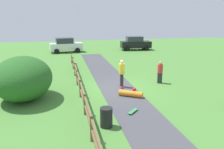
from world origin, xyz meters
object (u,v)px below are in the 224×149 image
skater_riding (122,72)px  parked_car_black (135,43)px  bush_large (23,78)px  parked_car_white (66,45)px  bystander_red (160,71)px  trash_bin (106,117)px  skateboard_loose (133,111)px  skater_fallen (131,93)px

skater_riding → parked_car_black: bearing=68.8°
bush_large → parked_car_black: (12.56, 17.22, -0.33)m
parked_car_white → parked_car_black: size_ratio=1.01×
bush_large → bystander_red: bush_large is taller
bystander_red → parked_car_black: bearing=78.2°
parked_car_white → parked_car_black: bearing=0.1°
trash_bin → parked_car_black: bearing=68.7°
bush_large → skater_riding: bearing=8.8°
parked_car_black → skateboard_loose: bearing=-108.5°
parked_car_white → parked_car_black: (9.66, 0.01, 0.00)m
skater_fallen → parked_car_white: (-3.44, 18.17, 0.76)m
bystander_red → skater_fallen: bearing=-141.7°
skater_riding → skateboard_loose: skater_riding is taller
skateboard_loose → bystander_red: 5.87m
bush_large → skater_fallen: 6.50m
skateboard_loose → parked_car_white: (-2.81, 20.52, 0.87)m
trash_bin → parked_car_white: parked_car_white is taller
skater_riding → parked_car_black: same height
skateboard_loose → parked_car_black: parked_car_black is taller
skateboard_loose → bush_large: bearing=149.9°
skater_fallen → skateboard_loose: bearing=-104.9°
parked_car_white → skateboard_loose: bearing=-82.2°
skater_riding → bystander_red: skater_riding is taller
parked_car_white → bystander_red: bearing=-68.3°
skateboard_loose → bystander_red: (3.51, 4.63, 0.80)m
bush_large → skater_riding: size_ratio=2.13×
skater_riding → skateboard_loose: size_ratio=2.69×
bush_large → trash_bin: bearing=-47.6°
skater_riding → parked_car_white: 16.58m
skateboard_loose → parked_car_black: (6.85, 20.53, 0.87)m
skater_riding → skater_fallen: (0.09, -1.93, -0.89)m
skater_fallen → skater_riding: bearing=92.6°
bush_large → parked_car_black: bush_large is taller
bush_large → trash_bin: 6.12m
parked_car_black → parked_car_white: bearing=-179.9°
bystander_red → parked_car_white: parked_car_white is taller
parked_car_black → bush_large: bearing=-126.1°
bush_large → trash_bin: size_ratio=4.50×
skater_riding → parked_car_white: bearing=101.7°
skater_riding → bystander_red: size_ratio=1.17×
skateboard_loose → bystander_red: size_ratio=0.44×
skater_fallen → trash_bin: bearing=-122.6°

